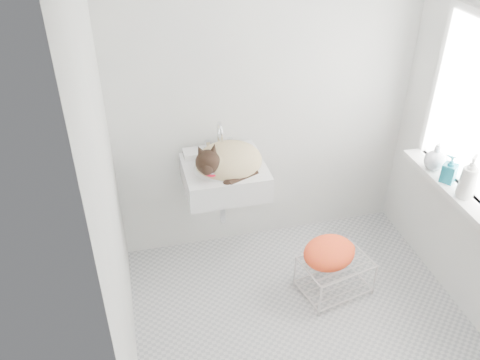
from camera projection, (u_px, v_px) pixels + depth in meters
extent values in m
cube|color=silver|center=(303.00, 323.00, 3.37)|extent=(2.20, 2.00, 0.02)
cube|color=white|center=(267.00, 91.00, 3.49)|extent=(2.20, 0.02, 2.50)
cube|color=white|center=(109.00, 193.00, 2.46)|extent=(0.02, 2.00, 2.50)
cube|color=white|center=(479.00, 111.00, 3.00)|extent=(0.01, 0.80, 1.00)
cube|color=white|center=(477.00, 111.00, 3.00)|extent=(0.04, 0.90, 1.10)
cube|color=white|center=(448.00, 184.00, 3.27)|extent=(0.16, 0.88, 0.04)
cube|color=white|center=(225.00, 166.00, 3.42)|extent=(0.56, 0.49, 0.22)
ellipsoid|color=tan|center=(229.00, 162.00, 3.41)|extent=(0.49, 0.44, 0.23)
sphere|color=black|center=(206.00, 157.00, 3.26)|extent=(0.19, 0.19, 0.16)
torus|color=red|center=(209.00, 164.00, 3.28)|extent=(0.16, 0.16, 0.06)
cube|color=silver|center=(335.00, 274.00, 3.54)|extent=(0.52, 0.41, 0.27)
ellipsoid|color=orange|center=(328.00, 258.00, 3.45)|extent=(0.47, 0.41, 0.16)
imported|color=silver|center=(463.00, 197.00, 3.12)|extent=(0.13, 0.13, 0.24)
imported|color=#106072|center=(447.00, 181.00, 3.27)|extent=(0.12, 0.12, 0.19)
imported|color=silver|center=(433.00, 168.00, 3.40)|extent=(0.20, 0.20, 0.18)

